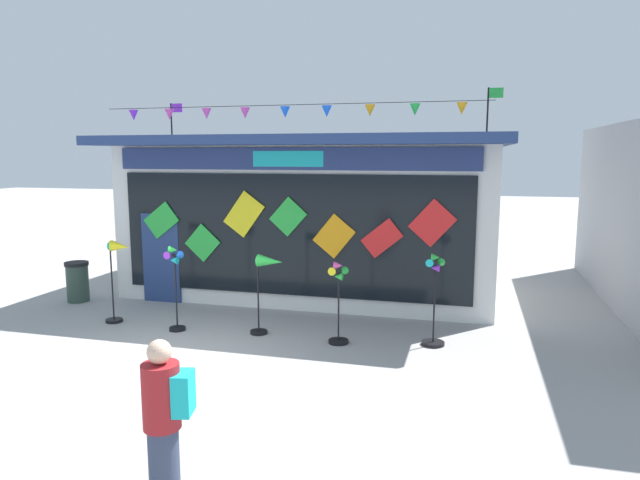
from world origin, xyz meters
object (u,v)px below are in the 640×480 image
Objects in this scene: kite_shop_building at (317,213)px; trash_bin at (78,281)px; wind_spinner_far_left at (118,265)px; wind_spinner_center_right at (338,299)px; person_mid_plaza at (165,425)px; wind_spinner_right at (434,302)px; wind_spinner_left at (175,279)px; wind_spinner_center_left at (267,276)px.

kite_shop_building is 5.76m from trash_bin.
wind_spinner_center_right is at bearing -1.61° from wind_spinner_far_left.
wind_spinner_right is at bearing 146.37° from person_mid_plaza.
wind_spinner_center_right is 6.50m from trash_bin.
wind_spinner_left reaches higher than wind_spinner_center_right.
wind_spinner_far_left reaches higher than wind_spinner_right.
wind_spinner_right is at bearing -50.36° from kite_shop_building.
person_mid_plaza reaches higher than wind_spinner_center_left.
wind_spinner_center_left is 5.16m from trash_bin.
wind_spinner_left reaches higher than wind_spinner_center_left.
wind_spinner_left is 1.79× the size of trash_bin.
person_mid_plaza is 1.86× the size of trash_bin.
wind_spinner_far_left is at bearing -32.31° from trash_bin.
kite_shop_building is 5.38× the size of wind_spinner_right.
trash_bin is at bearing 156.68° from wind_spinner_left.
person_mid_plaza is (4.02, -5.22, -0.27)m from wind_spinner_far_left.
wind_spinner_right reaches higher than trash_bin.
kite_shop_building reaches higher than wind_spinner_center_left.
trash_bin is at bearing 168.14° from wind_spinner_center_right.
person_mid_plaza is (-2.04, -5.42, 0.10)m from wind_spinner_right.
wind_spinner_center_right is at bearing -70.01° from kite_shop_building.
wind_spinner_left is 3.12m from wind_spinner_center_right.
wind_spinner_right is at bearing 11.61° from wind_spinner_center_right.
wind_spinner_center_right is (3.11, 0.06, -0.19)m from wind_spinner_left.
wind_spinner_left is at bearing -111.52° from kite_shop_building.
wind_spinner_far_left is at bearing -126.81° from kite_shop_building.
wind_spinner_far_left is 4.46m from wind_spinner_center_right.
wind_spinner_far_left is 3.08m from wind_spinner_center_left.
wind_spinner_right is 5.80m from person_mid_plaza.
wind_spinner_center_left is (0.12, -3.91, -0.76)m from kite_shop_building.
person_mid_plaza is 8.75m from trash_bin.
wind_spinner_right is (1.62, 0.33, -0.02)m from wind_spinner_center_right.
trash_bin is (-7.97, 1.00, -0.33)m from wind_spinner_right.
wind_spinner_center_right is 0.90× the size of wind_spinner_right.
wind_spinner_right reaches higher than wind_spinner_center_left.
kite_shop_building is 4.47m from wind_spinner_center_right.
wind_spinner_far_left is 0.97× the size of person_mid_plaza.
wind_spinner_far_left is 2.37m from trash_bin.
wind_spinner_far_left is at bearing 178.39° from wind_spinner_center_right.
wind_spinner_center_right is 0.88× the size of person_mid_plaza.
kite_shop_building is at bearing 173.60° from person_mid_plaza.
wind_spinner_left is 4.76m from wind_spinner_right.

